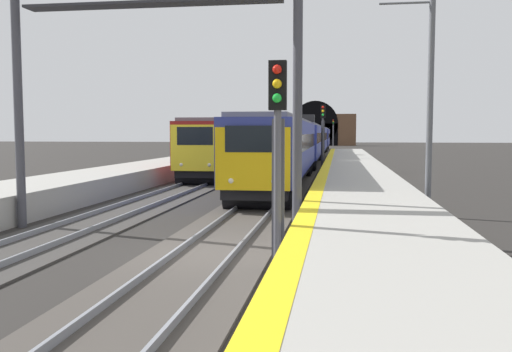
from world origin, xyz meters
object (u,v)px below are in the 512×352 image
(overhead_signal_gantry, at_px, (151,41))
(train_adjacent_platform, at_px, (248,142))
(railway_signal_near, at_px, (278,144))
(railway_signal_mid, at_px, (323,131))
(train_main_approaching, at_px, (311,140))
(catenary_mast_near, at_px, (429,100))
(railway_signal_far, at_px, (333,130))

(overhead_signal_gantry, bearing_deg, train_adjacent_platform, 4.31)
(railway_signal_near, xyz_separation_m, railway_signal_mid, (32.30, -0.00, 0.38))
(overhead_signal_gantry, bearing_deg, railway_signal_near, -135.45)
(train_main_approaching, xyz_separation_m, catenary_mast_near, (-42.03, -6.35, 2.03))
(train_main_approaching, height_order, railway_signal_near, train_main_approaching)
(train_adjacent_platform, bearing_deg, catenary_mast_near, 20.28)
(railway_signal_near, bearing_deg, train_main_approaching, -177.86)
(overhead_signal_gantry, distance_m, catenary_mast_near, 9.88)
(train_main_approaching, xyz_separation_m, railway_signal_far, (53.94, -1.89, 1.32))
(train_adjacent_platform, distance_m, overhead_signal_gantry, 32.76)
(railway_signal_far, xyz_separation_m, catenary_mast_near, (-95.97, -4.46, 0.71))
(overhead_signal_gantry, height_order, catenary_mast_near, catenary_mast_near)
(railway_signal_mid, bearing_deg, overhead_signal_gantry, -8.83)
(railway_signal_far, bearing_deg, catenary_mast_near, 2.66)
(railway_signal_far, xyz_separation_m, overhead_signal_gantry, (-100.18, 4.33, 2.32))
(train_main_approaching, distance_m, railway_signal_near, 50.68)
(railway_signal_mid, relative_size, catenary_mast_near, 0.64)
(railway_signal_near, distance_m, railway_signal_far, 104.58)
(train_main_approaching, relative_size, overhead_signal_gantry, 9.37)
(train_main_approaching, bearing_deg, railway_signal_near, 1.78)
(train_main_approaching, distance_m, overhead_signal_gantry, 46.44)
(railway_signal_near, distance_m, overhead_signal_gantry, 6.87)
(train_main_approaching, bearing_deg, train_adjacent_platform, -19.92)
(railway_signal_near, relative_size, overhead_signal_gantry, 0.50)
(railway_signal_near, height_order, overhead_signal_gantry, overhead_signal_gantry)
(railway_signal_near, relative_size, railway_signal_far, 0.79)
(railway_signal_far, distance_m, overhead_signal_gantry, 100.30)
(railway_signal_near, bearing_deg, train_adjacent_platform, -169.58)
(train_adjacent_platform, relative_size, railway_signal_near, 8.38)
(train_main_approaching, distance_m, catenary_mast_near, 42.56)
(train_adjacent_platform, height_order, railway_signal_mid, railway_signal_mid)
(railway_signal_mid, height_order, catenary_mast_near, catenary_mast_near)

